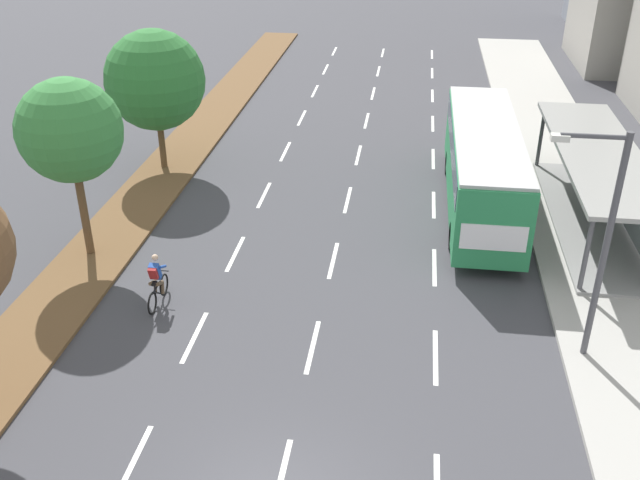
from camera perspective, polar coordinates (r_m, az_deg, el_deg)
The scene contains 11 objects.
median_strip at distance 34.73m, azimuth -10.93°, elevation 6.89°, with size 2.60×52.00×0.12m, color brown.
sidewalk_right at distance 33.71m, azimuth 18.86°, elevation 5.21°, with size 4.50×52.00×0.15m, color #ADAAA3.
lane_divider_left at distance 32.12m, azimuth -3.57°, elevation 5.46°, with size 0.14×47.80×0.01m.
lane_divider_center at distance 31.66m, azimuth 2.68°, elevation 5.14°, with size 0.14×47.80×0.01m.
lane_divider_right at distance 31.59m, azimuth 9.03°, elevation 4.75°, with size 0.14×47.80×0.01m.
bus_shelter at distance 28.55m, azimuth 21.55°, elevation 4.51°, with size 2.90×11.37×2.86m.
bus at distance 28.47m, azimuth 12.91°, elevation 6.20°, with size 2.54×11.29×3.37m.
cyclist at distance 22.74m, azimuth -12.90°, elevation -3.30°, with size 0.46×1.82×1.71m.
median_tree_second at distance 24.69m, azimuth -19.33°, elevation 8.21°, with size 3.42×3.42×6.22m.
median_tree_third at distance 31.86m, azimuth -13.02°, elevation 12.31°, with size 4.27×4.27×6.07m.
streetlight at distance 19.67m, azimuth 21.52°, elevation 0.44°, with size 1.91×0.24×6.50m.
Camera 1 is at (2.44, -10.62, 12.42)m, focal length 40.13 mm.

